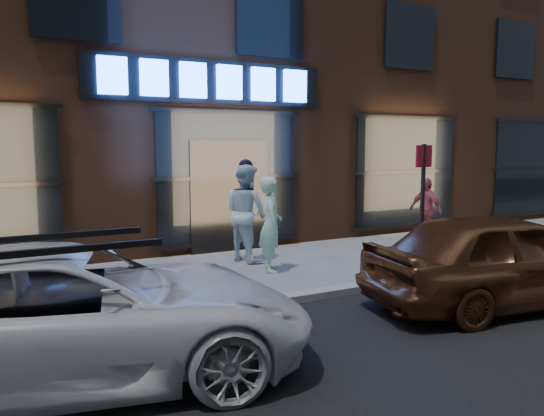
{
  "coord_description": "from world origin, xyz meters",
  "views": [
    {
      "loc": [
        -4.57,
        -6.53,
        2.32
      ],
      "look_at": [
        -0.21,
        1.6,
        1.2
      ],
      "focal_mm": 35.0,
      "sensor_mm": 36.0,
      "label": 1
    }
  ],
  "objects": [
    {
      "name": "man_cap",
      "position": [
        -0.11,
        2.87,
        0.97
      ],
      "size": [
        0.96,
        1.1,
        1.93
      ],
      "primitive_type": "imported",
      "rotation": [
        0.0,
        0.0,
        1.84
      ],
      "color": "white",
      "rests_on": "ground"
    },
    {
      "name": "white_suv",
      "position": [
        -3.93,
        -1.18,
        0.67
      ],
      "size": [
        5.15,
        3.15,
        1.33
      ],
      "primitive_type": "imported",
      "rotation": [
        0.0,
        0.0,
        1.36
      ],
      "color": "silver",
      "rests_on": "ground"
    },
    {
      "name": "gold_sedan",
      "position": [
        1.83,
        -1.56,
        0.69
      ],
      "size": [
        4.27,
        2.23,
        1.39
      ],
      "primitive_type": "imported",
      "rotation": [
        0.0,
        0.0,
        1.42
      ],
      "color": "brown",
      "rests_on": "ground"
    },
    {
      "name": "sign_post",
      "position": [
        1.91,
        0.14,
        1.4
      ],
      "size": [
        0.37,
        0.07,
        2.32
      ],
      "rotation": [
        0.0,
        0.0,
        0.1
      ],
      "color": "#262628",
      "rests_on": "ground"
    },
    {
      "name": "man_bowtie",
      "position": [
        -0.1,
        1.85,
        0.87
      ],
      "size": [
        0.6,
        0.74,
        1.74
      ],
      "primitive_type": "imported",
      "rotation": [
        0.0,
        0.0,
        1.23
      ],
      "color": "#B9F3CD",
      "rests_on": "ground"
    },
    {
      "name": "curb",
      "position": [
        0.0,
        0.0,
        0.06
      ],
      "size": [
        60.0,
        0.25,
        0.12
      ],
      "primitive_type": "cube",
      "color": "gray",
      "rests_on": "ground"
    },
    {
      "name": "storefront_building",
      "position": [
        -0.0,
        7.99,
        5.15
      ],
      "size": [
        30.2,
        8.28,
        10.3
      ],
      "color": "#54301E",
      "rests_on": "ground"
    },
    {
      "name": "passerby",
      "position": [
        4.43,
        2.63,
        0.77
      ],
      "size": [
        0.46,
        0.93,
        1.54
      ],
      "primitive_type": "imported",
      "rotation": [
        0.0,
        0.0,
        -1.47
      ],
      "color": "#CD5464",
      "rests_on": "ground"
    },
    {
      "name": "ground",
      "position": [
        0.0,
        0.0,
        0.0
      ],
      "size": [
        90.0,
        90.0,
        0.0
      ],
      "primitive_type": "plane",
      "color": "slate",
      "rests_on": "ground"
    }
  ]
}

